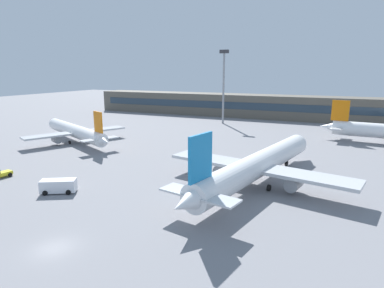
{
  "coord_description": "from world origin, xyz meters",
  "views": [
    {
      "loc": [
        26.2,
        -22.89,
        18.34
      ],
      "look_at": [
        -1.93,
        40.0,
        3.0
      ],
      "focal_mm": 30.81,
      "sensor_mm": 36.0,
      "label": 1
    }
  ],
  "objects_px": {
    "airplane_near": "(260,164)",
    "airplane_mid": "(75,131)",
    "service_van_white": "(58,186)",
    "floodlight_tower_west": "(224,81)"
  },
  "relations": [
    {
      "from": "service_van_white",
      "to": "floodlight_tower_west",
      "type": "relative_size",
      "value": 0.22
    },
    {
      "from": "service_van_white",
      "to": "airplane_near",
      "type": "bearing_deg",
      "value": 31.63
    },
    {
      "from": "service_van_white",
      "to": "floodlight_tower_west",
      "type": "height_order",
      "value": "floodlight_tower_west"
    },
    {
      "from": "airplane_near",
      "to": "airplane_mid",
      "type": "height_order",
      "value": "airplane_near"
    },
    {
      "from": "airplane_mid",
      "to": "service_van_white",
      "type": "height_order",
      "value": "airplane_mid"
    },
    {
      "from": "airplane_mid",
      "to": "service_van_white",
      "type": "relative_size",
      "value": 6.4
    },
    {
      "from": "airplane_near",
      "to": "airplane_mid",
      "type": "relative_size",
      "value": 1.26
    },
    {
      "from": "airplane_mid",
      "to": "floodlight_tower_west",
      "type": "bearing_deg",
      "value": 60.74
    },
    {
      "from": "airplane_near",
      "to": "floodlight_tower_west",
      "type": "bearing_deg",
      "value": 114.24
    },
    {
      "from": "floodlight_tower_west",
      "to": "airplane_near",
      "type": "bearing_deg",
      "value": -65.76
    }
  ]
}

